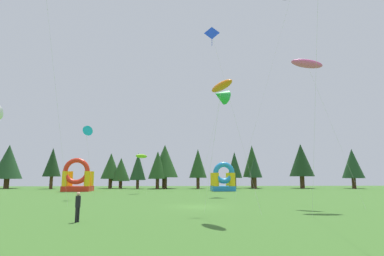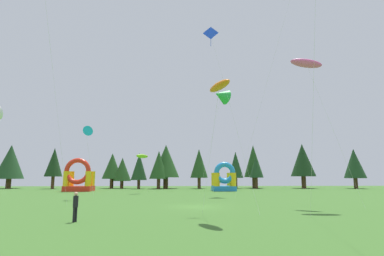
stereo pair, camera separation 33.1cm
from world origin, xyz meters
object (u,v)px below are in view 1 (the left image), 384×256
at_px(kite_blue_diamond, 212,36).
at_px(kite_pink_parafoil, 307,64).
at_px(kite_lime_parafoil, 142,156).
at_px(kite_orange_parafoil, 222,86).
at_px(inflatable_red_slide, 223,181).
at_px(kite_green_delta, 221,96).
at_px(kite_cyan_delta, 86,132).
at_px(person_midfield, 78,204).
at_px(inflatable_orange_dome, 77,179).

distance_m(kite_blue_diamond, kite_pink_parafoil, 9.48).
distance_m(kite_lime_parafoil, kite_pink_parafoil, 31.12).
relative_size(kite_lime_parafoil, kite_pink_parafoil, 0.46).
bearing_deg(kite_orange_parafoil, inflatable_red_slide, 81.39).
bearing_deg(kite_pink_parafoil, kite_green_delta, 107.78).
relative_size(kite_green_delta, kite_lime_parafoil, 2.49).
height_order(kite_blue_diamond, kite_pink_parafoil, kite_blue_diamond).
bearing_deg(kite_lime_parafoil, kite_cyan_delta, -116.05).
height_order(kite_pink_parafoil, kite_cyan_delta, kite_pink_parafoil).
height_order(kite_lime_parafoil, kite_cyan_delta, kite_cyan_delta).
distance_m(kite_pink_parafoil, person_midfield, 23.58).
distance_m(kite_blue_diamond, inflatable_red_slide, 36.04).
xyz_separation_m(kite_blue_diamond, person_midfield, (-9.36, -7.17, -14.72)).
height_order(kite_cyan_delta, inflatable_red_slide, kite_cyan_delta).
distance_m(kite_green_delta, kite_orange_parafoil, 25.48).
height_order(kite_cyan_delta, inflatable_orange_dome, kite_cyan_delta).
bearing_deg(kite_lime_parafoil, kite_green_delta, -26.83).
height_order(kite_lime_parafoil, person_midfield, kite_lime_parafoil).
bearing_deg(person_midfield, inflatable_orange_dome, -133.56).
distance_m(kite_green_delta, kite_cyan_delta, 20.26).
height_order(kite_blue_diamond, inflatable_red_slide, kite_blue_diamond).
xyz_separation_m(kite_green_delta, kite_pink_parafoil, (5.72, -17.82, -1.49)).
relative_size(kite_green_delta, inflatable_orange_dome, 2.66).
xyz_separation_m(kite_pink_parafoil, kite_cyan_delta, (-24.04, 12.19, -5.06)).
height_order(kite_orange_parafoil, kite_cyan_delta, kite_orange_parafoil).
distance_m(person_midfield, inflatable_red_slide, 42.71).
bearing_deg(kite_cyan_delta, kite_lime_parafoil, 63.95).
distance_m(kite_green_delta, kite_blue_diamond, 18.71).
bearing_deg(kite_pink_parafoil, person_midfield, -157.38).
distance_m(kite_cyan_delta, person_midfield, 21.91).
distance_m(inflatable_red_slide, inflatable_orange_dome, 27.40).
bearing_deg(kite_orange_parafoil, person_midfield, -173.81).
bearing_deg(person_midfield, inflatable_red_slide, -171.65).
relative_size(kite_lime_parafoil, person_midfield, 3.57).
relative_size(kite_blue_diamond, inflatable_orange_dome, 2.69).
xyz_separation_m(kite_green_delta, kite_blue_diamond, (-3.45, -18.37, 0.85)).
bearing_deg(kite_cyan_delta, kite_green_delta, 17.10).
bearing_deg(kite_lime_parafoil, person_midfield, -90.60).
xyz_separation_m(kite_orange_parafoil, person_midfield, (-9.25, -1.00, -8.02)).
distance_m(kite_green_delta, kite_pink_parafoil, 18.78).
height_order(kite_green_delta, person_midfield, kite_green_delta).
bearing_deg(kite_green_delta, kite_orange_parafoil, -98.25).
relative_size(kite_cyan_delta, person_midfield, 5.01).
xyz_separation_m(kite_lime_parafoil, kite_pink_parafoil, (18.20, -24.14, 7.39)).
bearing_deg(kite_lime_parafoil, kite_pink_parafoil, -52.98).
relative_size(kite_pink_parafoil, person_midfield, 7.76).
bearing_deg(kite_blue_diamond, kite_lime_parafoil, 110.10).
xyz_separation_m(kite_orange_parafoil, inflatable_orange_dome, (-21.50, 38.28, -6.91)).
bearing_deg(kite_green_delta, person_midfield, -116.64).
xyz_separation_m(kite_blue_diamond, kite_pink_parafoil, (9.17, 0.55, -2.34)).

